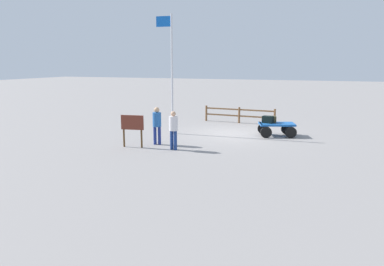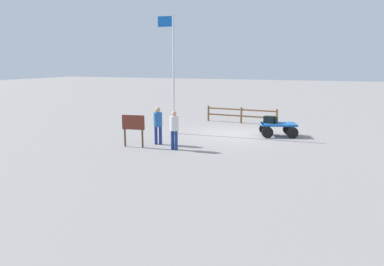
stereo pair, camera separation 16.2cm
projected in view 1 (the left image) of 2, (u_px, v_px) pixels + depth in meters
name	position (u px, v px, depth m)	size (l,w,h in m)	color
ground_plane	(232.00, 134.00, 18.43)	(120.00, 120.00, 0.00)	gray
luggage_cart	(276.00, 127.00, 17.86)	(1.99, 1.57, 0.65)	#1B5AAE
suitcase_olive	(268.00, 120.00, 17.82)	(0.57, 0.42, 0.35)	black
suitcase_navy	(271.00, 119.00, 18.01)	(0.52, 0.46, 0.32)	#3F3B22
worker_lead	(173.00, 127.00, 14.95)	(0.46, 0.46, 1.63)	navy
worker_trailing	(157.00, 122.00, 15.90)	(0.47, 0.47, 1.67)	navy
flagpole	(171.00, 67.00, 17.96)	(0.86, 0.10, 5.92)	silver
signboard	(132.00, 126.00, 15.40)	(1.00, 0.21, 1.39)	#4C3319
wooden_fence	(239.00, 114.00, 21.70)	(4.36, 0.34, 0.96)	brown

